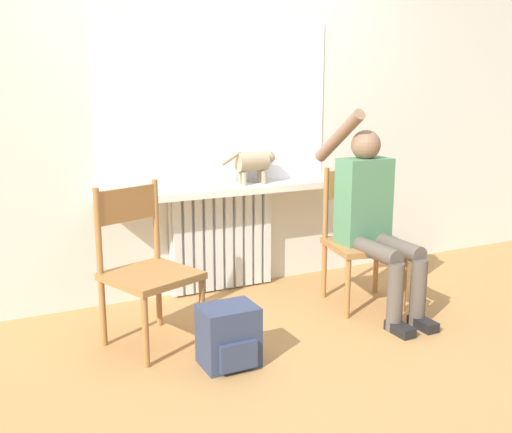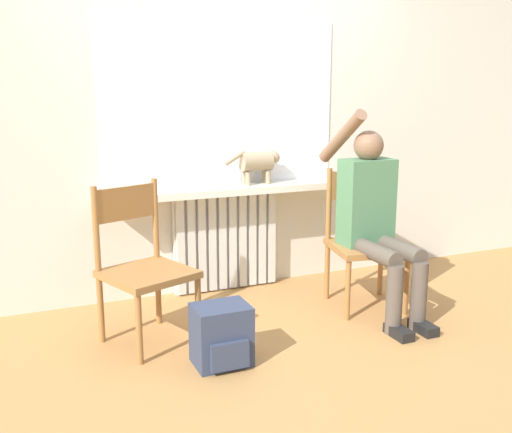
# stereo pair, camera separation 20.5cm
# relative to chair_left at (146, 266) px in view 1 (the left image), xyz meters

# --- Properties ---
(ground_plane) EXTENTS (12.00, 12.00, 0.00)m
(ground_plane) POSITION_rel_chair_left_xyz_m (0.75, -0.49, -0.46)
(ground_plane) COLOR #B27F47
(wall_with_window) EXTENTS (7.00, 0.06, 2.70)m
(wall_with_window) POSITION_rel_chair_left_xyz_m (0.75, 0.74, 0.89)
(wall_with_window) COLOR silver
(wall_with_window) RESTS_ON ground_plane
(radiator) EXTENTS (0.78, 0.08, 0.73)m
(radiator) POSITION_rel_chair_left_xyz_m (0.75, 0.67, -0.10)
(radiator) COLOR silver
(radiator) RESTS_ON ground_plane
(windowsill) EXTENTS (1.79, 0.24, 0.05)m
(windowsill) POSITION_rel_chair_left_xyz_m (0.75, 0.59, 0.29)
(windowsill) COLOR white
(windowsill) RESTS_ON radiator
(window_glass) EXTENTS (1.72, 0.01, 1.15)m
(window_glass) POSITION_rel_chair_left_xyz_m (0.75, 0.71, 0.89)
(window_glass) COLOR white
(window_glass) RESTS_ON windowsill
(chair_left) EXTENTS (0.58, 0.58, 0.93)m
(chair_left) POSITION_rel_chair_left_xyz_m (0.00, 0.00, 0.00)
(chair_left) COLOR #9E6B38
(chair_left) RESTS_ON ground_plane
(chair_right) EXTENTS (0.53, 0.53, 0.93)m
(chair_right) POSITION_rel_chair_left_xyz_m (1.50, 0.00, 0.00)
(chair_right) COLOR #9E6B38
(chair_right) RESTS_ON ground_plane
(person) EXTENTS (0.36, 1.02, 1.33)m
(person) POSITION_rel_chair_left_xyz_m (1.49, -0.12, 0.19)
(person) COLOR brown
(person) RESTS_ON ground_plane
(cat) EXTENTS (0.42, 0.14, 0.25)m
(cat) POSITION_rel_chair_left_xyz_m (0.98, 0.61, 0.47)
(cat) COLOR #9E896B
(cat) RESTS_ON windowsill
(backpack) EXTENTS (0.30, 0.26, 0.33)m
(backpack) POSITION_rel_chair_left_xyz_m (0.31, -0.47, -0.30)
(backpack) COLOR #333D56
(backpack) RESTS_ON ground_plane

